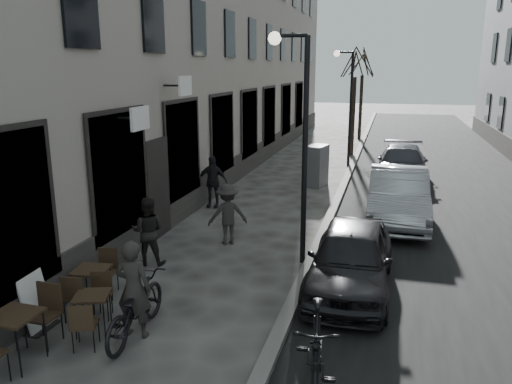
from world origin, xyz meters
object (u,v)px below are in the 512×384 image
at_px(streetlamp_near, 298,124).
at_px(utility_cabinet, 317,166).
at_px(car_far, 402,164).
at_px(sign_board, 37,306).
at_px(car_mid, 398,196).
at_px(bicycle, 135,307).
at_px(pedestrian_far, 212,182).
at_px(tree_near, 356,61).
at_px(moped, 316,354).
at_px(tree_far, 363,62).
at_px(pedestrian_near, 148,231).
at_px(bistro_set_c, 92,283).
at_px(bistro_set_b, 93,309).
at_px(car_near, 351,258).
at_px(bistro_set_a, 16,334).
at_px(streetlamp_far, 347,95).
at_px(pedestrian_mid, 228,214).

height_order(streetlamp_near, utility_cabinet, streetlamp_near).
xyz_separation_m(streetlamp_near, car_far, (2.47, 9.52, -2.49)).
distance_m(sign_board, car_mid, 9.97).
bearing_deg(bicycle, sign_board, 6.52).
xyz_separation_m(streetlamp_near, pedestrian_far, (-3.43, 3.89, -2.33)).
bearing_deg(streetlamp_near, tree_near, 89.72).
bearing_deg(utility_cabinet, pedestrian_far, -114.39).
bearing_deg(tree_near, streetlamp_near, -90.28).
height_order(sign_board, utility_cabinet, utility_cabinet).
bearing_deg(pedestrian_far, moped, -66.18).
bearing_deg(streetlamp_near, utility_cabinet, 94.67).
relative_size(tree_far, pedestrian_near, 3.65).
distance_m(tree_near, bicycle, 19.47).
bearing_deg(moped, bistro_set_c, 153.87).
xyz_separation_m(bistro_set_b, car_far, (5.16, 13.53, 0.26)).
distance_m(bicycle, car_far, 14.15).
bearing_deg(car_near, pedestrian_near, 178.22).
height_order(pedestrian_far, car_near, pedestrian_far).
xyz_separation_m(pedestrian_far, car_far, (5.90, 5.63, -0.16)).
height_order(tree_far, bistro_set_c, tree_far).
height_order(tree_near, bistro_set_a, tree_near).
height_order(streetlamp_far, car_near, streetlamp_far).
height_order(bistro_set_b, bistro_set_c, bistro_set_c).
bearing_deg(bicycle, pedestrian_far, -81.09).
height_order(tree_near, pedestrian_mid, tree_near).
height_order(streetlamp_far, bistro_set_b, streetlamp_far).
bearing_deg(utility_cabinet, streetlamp_far, 93.71).
bearing_deg(moped, tree_near, 86.05).
bearing_deg(bistro_set_a, streetlamp_near, 58.38).
xyz_separation_m(tree_far, car_mid, (2.20, -17.17, -3.90)).
distance_m(utility_cabinet, car_near, 9.09).
distance_m(tree_near, pedestrian_near, 16.78).
relative_size(bistro_set_c, car_far, 0.33).
bearing_deg(car_far, car_near, -95.02).
height_order(streetlamp_near, car_near, streetlamp_near).
xyz_separation_m(tree_near, bistro_set_b, (-2.76, -19.01, -4.25)).
height_order(car_near, moped, car_near).
bearing_deg(car_mid, tree_near, 100.52).
distance_m(utility_cabinet, bicycle, 11.69).
xyz_separation_m(utility_cabinet, car_mid, (2.90, -3.86, -0.01)).
xyz_separation_m(streetlamp_far, bistro_set_a, (-3.25, -17.14, -2.66)).
relative_size(tree_far, bicycle, 2.93).
bearing_deg(streetlamp_near, bicycle, -116.46).
bearing_deg(car_far, tree_near, 114.65).
bearing_deg(streetlamp_far, sign_board, -102.77).
height_order(sign_board, car_far, car_far).
xyz_separation_m(streetlamp_far, pedestrian_near, (-3.19, -13.00, -2.38)).
relative_size(pedestrian_far, car_mid, 0.36).
distance_m(bistro_set_a, bicycle, 1.78).
height_order(sign_board, pedestrian_far, pedestrian_far).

